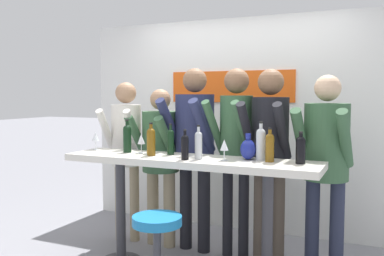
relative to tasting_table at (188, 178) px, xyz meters
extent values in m
cube|color=silver|center=(0.00, 1.45, 0.37)|extent=(3.86, 0.10, 2.45)
cube|color=#DB5114|center=(-0.10, 1.39, 0.81)|extent=(1.48, 0.02, 0.36)
cube|color=silver|center=(0.00, 0.00, 0.15)|extent=(2.26, 0.52, 0.06)
cylinder|color=#333338|center=(-0.70, 0.00, -0.34)|extent=(0.09, 0.09, 0.97)
cylinder|color=#333338|center=(0.70, 0.00, -0.34)|extent=(0.09, 0.09, 0.97)
cylinder|color=#1972B2|center=(0.01, -0.57, -0.21)|extent=(0.37, 0.37, 0.07)
cylinder|color=gray|center=(-1.06, 0.53, -0.44)|extent=(0.10, 0.10, 0.82)
cylinder|color=gray|center=(-0.89, 0.55, -0.44)|extent=(0.10, 0.10, 0.82)
cylinder|color=beige|center=(-0.98, 0.54, 0.29)|extent=(0.36, 0.36, 0.65)
sphere|color=#9E7556|center=(-0.98, 0.54, 0.74)|extent=(0.22, 0.22, 0.22)
cylinder|color=beige|center=(-1.10, 0.36, 0.34)|extent=(0.13, 0.38, 0.49)
cylinder|color=beige|center=(-0.81, 0.41, 0.34)|extent=(0.13, 0.38, 0.49)
cylinder|color=gray|center=(-0.67, 0.56, -0.46)|extent=(0.12, 0.12, 0.78)
cylinder|color=gray|center=(-0.46, 0.54, -0.46)|extent=(0.12, 0.12, 0.78)
cylinder|color=#335638|center=(-0.57, 0.55, 0.24)|extent=(0.42, 0.42, 0.62)
sphere|color=#9E7556|center=(-0.57, 0.55, 0.67)|extent=(0.21, 0.21, 0.21)
cylinder|color=#335638|center=(-0.76, 0.42, 0.29)|extent=(0.13, 0.38, 0.48)
cylinder|color=#335638|center=(-0.40, 0.38, 0.29)|extent=(0.13, 0.38, 0.48)
cylinder|color=black|center=(-0.29, 0.58, -0.41)|extent=(0.12, 0.12, 0.88)
cylinder|color=black|center=(-0.08, 0.55, -0.41)|extent=(0.12, 0.12, 0.88)
cylinder|color=#23284C|center=(-0.19, 0.56, 0.38)|extent=(0.43, 0.43, 0.70)
sphere|color=brown|center=(-0.19, 0.56, 0.86)|extent=(0.24, 0.24, 0.24)
cylinder|color=#23284C|center=(-0.39, 0.42, 0.43)|extent=(0.14, 0.42, 0.54)
cylinder|color=#23284C|center=(-0.03, 0.37, 0.43)|extent=(0.14, 0.42, 0.54)
cylinder|color=black|center=(0.17, 0.56, -0.42)|extent=(0.10, 0.10, 0.87)
cylinder|color=black|center=(0.33, 0.54, -0.42)|extent=(0.10, 0.10, 0.87)
cylinder|color=#335638|center=(0.25, 0.55, 0.37)|extent=(0.35, 0.35, 0.69)
sphere|color=brown|center=(0.25, 0.55, 0.85)|extent=(0.24, 0.24, 0.24)
cylinder|color=#335638|center=(0.08, 0.40, 0.42)|extent=(0.13, 0.40, 0.52)
cylinder|color=#335638|center=(0.37, 0.36, 0.42)|extent=(0.13, 0.40, 0.52)
cylinder|color=#473D33|center=(0.50, 0.49, -0.42)|extent=(0.11, 0.11, 0.87)
cylinder|color=#473D33|center=(0.68, 0.48, -0.42)|extent=(0.11, 0.11, 0.87)
cylinder|color=black|center=(0.59, 0.49, 0.36)|extent=(0.35, 0.35, 0.69)
sphere|color=brown|center=(0.59, 0.49, 0.84)|extent=(0.23, 0.23, 0.23)
cylinder|color=black|center=(0.42, 0.33, 0.41)|extent=(0.10, 0.40, 0.52)
cylinder|color=black|center=(0.74, 0.31, 0.41)|extent=(0.10, 0.40, 0.52)
cylinder|color=#23283D|center=(0.97, 0.53, -0.43)|extent=(0.12, 0.12, 0.84)
cylinder|color=#23283D|center=(1.18, 0.50, -0.43)|extent=(0.12, 0.12, 0.84)
cylinder|color=#335638|center=(1.08, 0.51, 0.32)|extent=(0.42, 0.42, 0.66)
sphere|color=#D6AD89|center=(1.08, 0.51, 0.78)|extent=(0.23, 0.23, 0.23)
cylinder|color=#335638|center=(0.88, 0.37, 0.36)|extent=(0.13, 0.41, 0.51)
cylinder|color=#335638|center=(1.25, 0.34, 0.36)|extent=(0.13, 0.41, 0.51)
cylinder|color=black|center=(0.94, 0.06, 0.27)|extent=(0.08, 0.08, 0.18)
sphere|color=black|center=(0.94, 0.06, 0.36)|extent=(0.08, 0.08, 0.08)
cylinder|color=black|center=(0.94, 0.06, 0.39)|extent=(0.03, 0.03, 0.06)
cylinder|color=black|center=(0.94, 0.06, 0.43)|extent=(0.03, 0.03, 0.01)
cylinder|color=black|center=(0.02, -0.12, 0.27)|extent=(0.06, 0.06, 0.18)
sphere|color=black|center=(0.02, -0.12, 0.36)|extent=(0.06, 0.06, 0.06)
cylinder|color=black|center=(0.02, -0.12, 0.39)|extent=(0.02, 0.02, 0.06)
cylinder|color=black|center=(0.02, -0.12, 0.43)|extent=(0.03, 0.03, 0.01)
cylinder|color=black|center=(-0.22, 0.10, 0.28)|extent=(0.06, 0.06, 0.20)
sphere|color=black|center=(-0.22, 0.10, 0.38)|extent=(0.06, 0.06, 0.06)
cylinder|color=black|center=(-0.22, 0.10, 0.41)|extent=(0.02, 0.02, 0.07)
cylinder|color=black|center=(-0.22, 0.10, 0.46)|extent=(0.03, 0.03, 0.01)
cylinder|color=#B7BCC1|center=(0.12, -0.05, 0.28)|extent=(0.06, 0.06, 0.20)
sphere|color=#B7BCC1|center=(0.12, -0.05, 0.38)|extent=(0.06, 0.06, 0.06)
cylinder|color=#B7BCC1|center=(0.12, -0.05, 0.42)|extent=(0.02, 0.02, 0.07)
cylinder|color=black|center=(0.12, -0.05, 0.46)|extent=(0.03, 0.03, 0.01)
cylinder|color=brown|center=(-0.35, -0.03, 0.29)|extent=(0.08, 0.08, 0.21)
sphere|color=brown|center=(-0.35, -0.03, 0.39)|extent=(0.08, 0.08, 0.08)
cylinder|color=brown|center=(-0.35, -0.03, 0.43)|extent=(0.03, 0.03, 0.07)
cylinder|color=black|center=(-0.35, -0.03, 0.47)|extent=(0.03, 0.03, 0.02)
cylinder|color=#B7BCC1|center=(0.61, 0.11, 0.29)|extent=(0.08, 0.08, 0.23)
sphere|color=#B7BCC1|center=(0.61, 0.11, 0.41)|extent=(0.08, 0.08, 0.08)
cylinder|color=#B7BCC1|center=(0.61, 0.11, 0.45)|extent=(0.03, 0.03, 0.08)
cylinder|color=black|center=(0.61, 0.11, 0.50)|extent=(0.03, 0.03, 0.02)
cylinder|color=brown|center=(0.70, 0.06, 0.28)|extent=(0.07, 0.07, 0.19)
sphere|color=brown|center=(0.70, 0.06, 0.38)|extent=(0.07, 0.07, 0.07)
cylinder|color=brown|center=(0.70, 0.06, 0.41)|extent=(0.03, 0.03, 0.07)
cylinder|color=black|center=(0.70, 0.06, 0.45)|extent=(0.03, 0.03, 0.01)
cylinder|color=black|center=(-0.66, 0.07, 0.29)|extent=(0.08, 0.08, 0.22)
sphere|color=black|center=(-0.66, 0.07, 0.40)|extent=(0.08, 0.08, 0.08)
cylinder|color=black|center=(-0.66, 0.07, 0.44)|extent=(0.03, 0.03, 0.08)
cylinder|color=black|center=(-0.66, 0.07, 0.48)|extent=(0.03, 0.03, 0.02)
cylinder|color=silver|center=(-0.51, 0.07, 0.18)|extent=(0.06, 0.06, 0.01)
cylinder|color=silver|center=(-0.51, 0.07, 0.23)|extent=(0.01, 0.01, 0.08)
cone|color=silver|center=(-0.51, 0.07, 0.31)|extent=(0.07, 0.07, 0.09)
cylinder|color=silver|center=(0.34, -0.04, 0.18)|extent=(0.06, 0.06, 0.01)
cylinder|color=silver|center=(0.34, -0.04, 0.23)|extent=(0.01, 0.01, 0.08)
cone|color=silver|center=(0.34, -0.04, 0.31)|extent=(0.07, 0.07, 0.09)
cylinder|color=silver|center=(-1.04, 0.08, 0.18)|extent=(0.06, 0.06, 0.01)
cylinder|color=silver|center=(-1.04, 0.08, 0.23)|extent=(0.01, 0.01, 0.08)
cone|color=silver|center=(-1.04, 0.08, 0.31)|extent=(0.07, 0.07, 0.09)
ellipsoid|color=navy|center=(0.50, 0.10, 0.27)|extent=(0.13, 0.13, 0.17)
cylinder|color=navy|center=(0.50, 0.10, 0.38)|extent=(0.04, 0.04, 0.05)
camera|label=1|loc=(1.53, -3.31, 0.73)|focal=40.00mm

